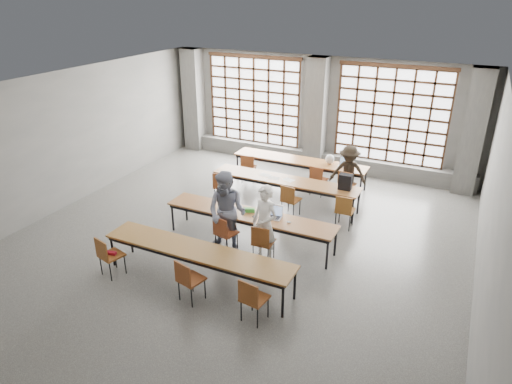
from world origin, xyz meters
The scene contains 41 objects.
floor centered at (0.00, 0.00, 0.00)m, with size 11.00×11.00×0.00m, color #4B4B49.
ceiling centered at (0.00, 0.00, 3.50)m, with size 11.00×11.00×0.00m, color silver.
wall_back centered at (0.00, 5.50, 1.75)m, with size 10.00×10.00×0.00m, color #5A5A58.
wall_front centered at (0.00, -5.50, 1.75)m, with size 10.00×10.00×0.00m, color #5A5A58.
wall_left centered at (-5.00, 0.00, 1.75)m, with size 11.00×11.00×0.00m, color #5A5A58.
wall_right centered at (5.00, 0.00, 1.75)m, with size 11.00×11.00×0.00m, color #5A5A58.
column_left centered at (-4.50, 5.22, 1.75)m, with size 0.60×0.55×3.50m, color #50504E.
column_mid centered at (0.00, 5.22, 1.75)m, with size 0.60×0.55×3.50m, color #50504E.
column_right centered at (4.50, 5.22, 1.75)m, with size 0.60×0.55×3.50m, color #50504E.
window_left centered at (-2.25, 5.42, 1.90)m, with size 3.32×0.12×3.00m.
window_right centered at (2.25, 5.42, 1.90)m, with size 3.32×0.12×3.00m.
sill_ledge centered at (0.00, 5.30, 0.25)m, with size 9.80×0.35×0.50m, color #50504E.
desk_row_a centered at (0.04, 3.77, 0.66)m, with size 4.00×0.70×0.73m.
desk_row_b centered at (0.23, 2.20, 0.66)m, with size 4.00×0.70×0.73m.
desk_row_c centered at (0.28, 0.00, 0.66)m, with size 4.00×0.70×0.73m.
desk_row_d centered at (0.05, -1.81, 0.66)m, with size 4.00×0.70×0.73m.
chair_back_left centered at (-1.34, 3.14, 0.54)m, with size 0.51×0.51×0.88m.
chair_back_mid centered at (0.83, 3.14, 0.54)m, with size 0.48×0.48×0.88m.
chair_back_right centered at (1.63, 3.14, 0.54)m, with size 0.46×0.47×0.88m.
chair_mid_left centered at (-1.36, 1.57, 0.54)m, with size 0.49×0.50×0.88m.
chair_mid_centre centered at (0.62, 1.57, 0.54)m, with size 0.47×0.47×0.88m.
chair_mid_right centered at (2.03, 1.57, 0.54)m, with size 0.42×0.43×0.88m.
chair_front_left centered at (-0.03, -0.63, 0.54)m, with size 0.51×0.51×0.88m.
chair_front_right centered at (0.89, -0.63, 0.54)m, with size 0.44×0.44×0.88m.
chair_near_left centered at (-1.67, -2.44, 0.54)m, with size 0.51×0.52×0.88m.
chair_near_mid centered at (0.23, -2.44, 0.54)m, with size 0.51×0.51×0.88m.
chair_near_right centered at (1.54, -2.44, 0.54)m, with size 0.47×0.48×0.88m.
student_male centered at (0.88, -0.50, 0.85)m, with size 0.62×0.41×1.71m, color white.
student_female centered at (-0.02, -0.50, 0.93)m, with size 0.90×0.70×1.85m, color navy.
student_back centered at (1.64, 3.27, 0.77)m, with size 0.99×0.57×1.54m, color black.
laptop_front centered at (0.83, 0.11, 0.79)m, with size 0.38×0.33×0.26m.
laptop_back centered at (1.39, 3.88, 0.79)m, with size 0.39×0.34×0.26m.
mouse centered at (1.23, -0.02, 0.75)m, with size 0.10×0.06×0.04m, color white.
green_box centered at (0.23, 0.08, 0.78)m, with size 0.25×0.09×0.09m, color green.
phone centered at (0.46, -0.10, 0.74)m, with size 0.13×0.06×0.01m, color black.
paper_sheet_a centered at (-0.37, 2.25, 0.73)m, with size 0.30×0.21×0.00m, color silver.
paper_sheet_b centered at (-0.07, 2.15, 0.73)m, with size 0.30×0.21×0.00m, color silver.
paper_sheet_c centered at (0.33, 2.20, 0.73)m, with size 0.30×0.21×0.00m, color white.
backpack centered at (1.83, 2.25, 0.93)m, with size 0.32×0.20×0.40m, color black.
plastic_bag centered at (0.94, 3.82, 0.87)m, with size 0.26×0.21×0.29m, color silver.
red_pouch centered at (-1.65, -2.36, 0.50)m, with size 0.20×0.08×0.06m, color maroon.
Camera 1 is at (4.36, -8.15, 5.37)m, focal length 32.00 mm.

